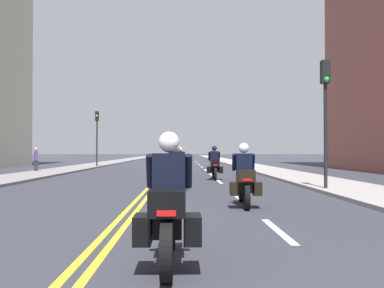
% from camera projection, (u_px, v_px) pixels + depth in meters
% --- Properties ---
extents(ground_plane, '(264.00, 264.00, 0.00)m').
position_uv_depth(ground_plane, '(172.00, 164.00, 47.47)').
color(ground_plane, '#31323C').
extents(sidewalk_left, '(2.88, 144.00, 0.12)m').
position_uv_depth(sidewalk_left, '(107.00, 163.00, 47.31)').
color(sidewalk_left, gray).
rests_on(sidewalk_left, ground).
extents(sidewalk_right, '(2.88, 144.00, 0.12)m').
position_uv_depth(sidewalk_right, '(237.00, 163.00, 47.62)').
color(sidewalk_right, '#9F9696').
rests_on(sidewalk_right, ground).
extents(centreline_yellow_inner, '(0.12, 132.00, 0.01)m').
position_uv_depth(centreline_yellow_inner, '(171.00, 164.00, 47.47)').
color(centreline_yellow_inner, yellow).
rests_on(centreline_yellow_inner, ground).
extents(centreline_yellow_outer, '(0.12, 132.00, 0.01)m').
position_uv_depth(centreline_yellow_outer, '(173.00, 164.00, 47.47)').
color(centreline_yellow_outer, yellow).
rests_on(centreline_yellow_outer, ground).
extents(lane_dashes_white, '(0.14, 56.40, 0.01)m').
position_uv_depth(lane_dashes_white, '(208.00, 172.00, 28.54)').
color(lane_dashes_white, silver).
rests_on(lane_dashes_white, ground).
extents(motorcycle_0, '(0.76, 2.21, 1.64)m').
position_uv_depth(motorcycle_0, '(169.00, 212.00, 5.23)').
color(motorcycle_0, black).
rests_on(motorcycle_0, ground).
extents(motorcycle_1, '(0.78, 2.23, 1.60)m').
position_uv_depth(motorcycle_1, '(244.00, 181.00, 10.82)').
color(motorcycle_1, black).
rests_on(motorcycle_1, ground).
extents(motorcycle_2, '(0.77, 2.17, 1.65)m').
position_uv_depth(motorcycle_2, '(177.00, 171.00, 15.54)').
color(motorcycle_2, black).
rests_on(motorcycle_2, ground).
extents(motorcycle_3, '(0.77, 2.18, 1.66)m').
position_uv_depth(motorcycle_3, '(214.00, 166.00, 21.02)').
color(motorcycle_3, black).
rests_on(motorcycle_3, ground).
extents(motorcycle_4, '(0.78, 2.13, 1.63)m').
position_uv_depth(motorcycle_4, '(180.00, 163.00, 26.43)').
color(motorcycle_4, black).
rests_on(motorcycle_4, ground).
extents(traffic_light_near, '(0.28, 0.38, 4.52)m').
position_uv_depth(traffic_light_near, '(325.00, 101.00, 14.84)').
color(traffic_light_near, black).
rests_on(traffic_light_near, ground).
extents(traffic_light_far, '(0.28, 0.38, 4.77)m').
position_uv_depth(traffic_light_far, '(97.00, 129.00, 36.66)').
color(traffic_light_far, black).
rests_on(traffic_light_far, ground).
extents(pedestrian_0, '(0.34, 0.50, 1.62)m').
position_uv_depth(pedestrian_0, '(36.00, 160.00, 27.56)').
color(pedestrian_0, '#212D2F').
rests_on(pedestrian_0, ground).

